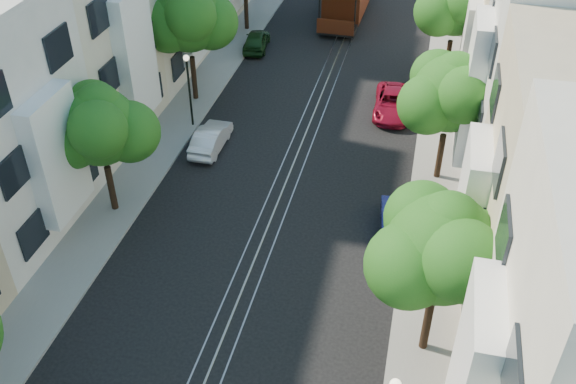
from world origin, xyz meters
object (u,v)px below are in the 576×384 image
Objects in this scene: tree_e_b at (443,251)px; tree_e_d at (457,5)px; parked_car_e_mid at (395,223)px; parked_car_w_far at (256,40)px; parked_car_w_mid at (211,138)px; tree_w_c at (189,18)px; lamp_west at (188,80)px; tree_e_c at (451,96)px; parked_car_e_far at (393,103)px; tree_w_b at (100,128)px.

tree_e_d is (0.00, 22.00, 0.13)m from tree_e_b.
parked_car_w_far reaches higher than parked_car_e_mid.
tree_e_d reaches higher than parked_car_w_mid.
lamp_west is (0.84, -2.98, -2.22)m from tree_w_c.
parked_car_w_mid reaches higher than parked_car_e_mid.
parked_car_e_far is at bearing 115.14° from tree_e_c.
tree_w_c is 2.06× the size of parked_car_e_mid.
tree_e_c is at bearing -67.58° from parked_car_e_far.
tree_e_d is 0.97× the size of tree_w_c.
tree_e_d is 16.40m from parked_car_e_mid.
tree_e_d reaches higher than tree_e_b.
tree_e_b is at bearing 137.00° from parked_car_w_mid.
parked_car_w_mid is at bearing 147.05° from parked_car_e_mid.
lamp_west is at bearing 84.03° from tree_w_b.
tree_w_c is (-14.40, -6.00, 0.20)m from tree_e_d.
parked_car_e_far is 1.22× the size of parked_car_w_mid.
parked_car_e_mid is (-1.70, -4.73, -4.03)m from tree_e_c.
tree_e_b is at bearing -43.85° from lamp_west.
tree_e_d is (0.00, 11.00, 0.27)m from tree_e_c.
tree_w_c is (-14.40, 16.00, 0.34)m from tree_e_b.
tree_e_d is 15.60m from tree_w_c.
tree_e_b is at bearing -48.01° from tree_w_c.
tree_e_c is at bearing 90.00° from tree_e_b.
tree_w_c is (-14.40, 5.00, 0.47)m from tree_e_c.
tree_w_b is 1.37× the size of parked_car_e_far.
tree_e_c reaches higher than parked_car_e_mid.
parked_car_w_mid is (-11.83, 0.11, -3.98)m from tree_e_c.
lamp_west is (-13.56, 13.02, -1.89)m from tree_e_b.
parked_car_w_far is (-12.86, 1.89, -4.22)m from tree_e_d.
tree_e_c is 1.04× the size of tree_w_b.
parked_car_e_mid is at bearing 116.02° from parked_car_w_far.
tree_e_c is 6.44m from parked_car_e_mid.
parked_car_w_mid is (-8.96, -5.99, -0.02)m from parked_car_e_far.
tree_e_d is at bearing 33.50° from lamp_west.
tree_e_d reaches higher than parked_car_e_far.
tree_e_b is 21.53m from tree_w_c.
tree_e_c is 7.81m from parked_car_e_far.
tree_w_c is at bearing 160.85° from tree_e_c.
parked_car_e_mid is (-1.70, 6.27, -4.17)m from tree_e_b.
lamp_west is 1.21× the size of parked_car_e_mid.
parked_car_w_mid is at bearing -62.26° from tree_w_c.
tree_e_b is at bearing -82.28° from parked_car_e_mid.
tree_w_c is 1.90× the size of parked_car_w_mid.
tree_e_c is 1.43× the size of parked_car_e_far.
tree_e_b is 16.74m from parked_car_w_mid.
tree_e_c is 12.48m from parked_car_w_mid.
tree_w_c is at bearing 105.75° from lamp_west.
tree_e_b is at bearing -19.15° from tree_w_b.
parked_car_w_mid is at bearing -137.35° from tree_e_d.
tree_e_c is at bearing 128.60° from parked_car_w_far.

